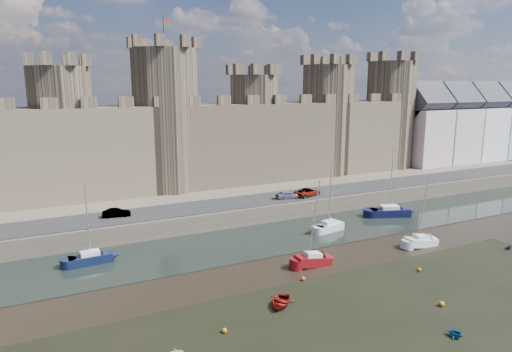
{
  "coord_description": "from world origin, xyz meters",
  "views": [
    {
      "loc": [
        -18.31,
        -26.37,
        20.0
      ],
      "look_at": [
        5.59,
        22.0,
        9.04
      ],
      "focal_mm": 32.0,
      "sensor_mm": 36.0,
      "label": 1
    }
  ],
  "objects_px": {
    "car_1": "(116,213)",
    "car_3": "(307,192)",
    "sailboat_2": "(329,226)",
    "sailboat_3": "(389,211)",
    "car_2": "(288,195)",
    "sailboat_4": "(313,259)",
    "sailboat_1": "(90,258)",
    "sailboat_5": "(421,241)"
  },
  "relations": [
    {
      "from": "car_2",
      "to": "sailboat_1",
      "type": "xyz_separation_m",
      "value": [
        -30.1,
        -7.42,
        -2.33
      ]
    },
    {
      "from": "car_3",
      "to": "sailboat_2",
      "type": "height_order",
      "value": "sailboat_2"
    },
    {
      "from": "sailboat_1",
      "to": "sailboat_3",
      "type": "distance_m",
      "value": 43.44
    },
    {
      "from": "sailboat_2",
      "to": "sailboat_5",
      "type": "distance_m",
      "value": 12.1
    },
    {
      "from": "car_1",
      "to": "sailboat_4",
      "type": "bearing_deg",
      "value": -129.35
    },
    {
      "from": "car_1",
      "to": "car_3",
      "type": "height_order",
      "value": "car_3"
    },
    {
      "from": "sailboat_2",
      "to": "car_1",
      "type": "bearing_deg",
      "value": 145.32
    },
    {
      "from": "car_2",
      "to": "sailboat_1",
      "type": "distance_m",
      "value": 31.08
    },
    {
      "from": "car_1",
      "to": "car_3",
      "type": "bearing_deg",
      "value": -83.23
    },
    {
      "from": "car_3",
      "to": "sailboat_5",
      "type": "height_order",
      "value": "sailboat_5"
    },
    {
      "from": "car_2",
      "to": "sailboat_2",
      "type": "relative_size",
      "value": 0.43
    },
    {
      "from": "car_1",
      "to": "sailboat_3",
      "type": "distance_m",
      "value": 40.11
    },
    {
      "from": "car_1",
      "to": "sailboat_1",
      "type": "height_order",
      "value": "sailboat_1"
    },
    {
      "from": "sailboat_4",
      "to": "car_2",
      "type": "bearing_deg",
      "value": 69.79
    },
    {
      "from": "car_2",
      "to": "sailboat_3",
      "type": "xyz_separation_m",
      "value": [
        13.34,
        -7.86,
        -2.28
      ]
    },
    {
      "from": "sailboat_3",
      "to": "sailboat_2",
      "type": "bearing_deg",
      "value": -151.82
    },
    {
      "from": "sailboat_2",
      "to": "sailboat_4",
      "type": "relative_size",
      "value": 0.96
    },
    {
      "from": "sailboat_4",
      "to": "sailboat_5",
      "type": "distance_m",
      "value": 15.6
    },
    {
      "from": "sailboat_3",
      "to": "sailboat_4",
      "type": "bearing_deg",
      "value": -132.68
    },
    {
      "from": "car_1",
      "to": "car_3",
      "type": "distance_m",
      "value": 29.12
    },
    {
      "from": "car_3",
      "to": "sailboat_2",
      "type": "distance_m",
      "value": 10.41
    },
    {
      "from": "car_2",
      "to": "sailboat_4",
      "type": "xyz_separation_m",
      "value": [
        -7.83,
        -18.89,
        -2.36
      ]
    },
    {
      "from": "sailboat_3",
      "to": "sailboat_5",
      "type": "xyz_separation_m",
      "value": [
        -5.58,
        -11.77,
        -0.13
      ]
    },
    {
      "from": "car_1",
      "to": "sailboat_2",
      "type": "height_order",
      "value": "sailboat_2"
    },
    {
      "from": "car_1",
      "to": "sailboat_5",
      "type": "xyz_separation_m",
      "value": [
        33.34,
        -21.18,
        -2.42
      ]
    },
    {
      "from": "sailboat_3",
      "to": "car_1",
      "type": "bearing_deg",
      "value": -173.78
    },
    {
      "from": "sailboat_1",
      "to": "car_2",
      "type": "bearing_deg",
      "value": 10.55
    },
    {
      "from": "car_1",
      "to": "sailboat_4",
      "type": "distance_m",
      "value": 27.17
    },
    {
      "from": "car_1",
      "to": "sailboat_1",
      "type": "relative_size",
      "value": 0.39
    },
    {
      "from": "car_2",
      "to": "sailboat_1",
      "type": "height_order",
      "value": "sailboat_1"
    },
    {
      "from": "sailboat_1",
      "to": "car_1",
      "type": "bearing_deg",
      "value": 59.97
    },
    {
      "from": "sailboat_2",
      "to": "sailboat_3",
      "type": "xyz_separation_m",
      "value": [
        12.48,
        1.84,
        0.03
      ]
    },
    {
      "from": "car_1",
      "to": "car_3",
      "type": "relative_size",
      "value": 0.76
    },
    {
      "from": "sailboat_2",
      "to": "sailboat_5",
      "type": "bearing_deg",
      "value": -66.84
    },
    {
      "from": "car_2",
      "to": "sailboat_2",
      "type": "distance_m",
      "value": 10.01
    },
    {
      "from": "car_3",
      "to": "sailboat_1",
      "type": "height_order",
      "value": "sailboat_1"
    },
    {
      "from": "sailboat_4",
      "to": "sailboat_2",
      "type": "bearing_deg",
      "value": 48.92
    },
    {
      "from": "car_1",
      "to": "sailboat_4",
      "type": "xyz_separation_m",
      "value": [
        17.76,
        -20.43,
        -2.37
      ]
    },
    {
      "from": "car_2",
      "to": "sailboat_4",
      "type": "distance_m",
      "value": 20.58
    },
    {
      "from": "sailboat_3",
      "to": "sailboat_1",
      "type": "bearing_deg",
      "value": -160.78
    },
    {
      "from": "sailboat_1",
      "to": "sailboat_3",
      "type": "bearing_deg",
      "value": -3.89
    },
    {
      "from": "car_1",
      "to": "sailboat_5",
      "type": "height_order",
      "value": "sailboat_5"
    }
  ]
}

